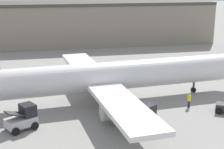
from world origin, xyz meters
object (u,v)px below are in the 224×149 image
Objects in this scene: ground_crew_worker at (189,100)px; pushback_tug at (143,119)px; airplane at (104,77)px; belt_loader_truck at (23,118)px.

pushback_tug is (-7.28, -4.84, 0.19)m from ground_crew_worker.
pushback_tug is (2.39, -9.06, -2.16)m from airplane.
airplane is 22.24× the size of ground_crew_worker.
ground_crew_worker is 0.49× the size of pushback_tug.
airplane is at bearing 79.54° from ground_crew_worker.
pushback_tug is at bearing 136.69° from ground_crew_worker.
ground_crew_worker is (9.67, -4.21, -2.34)m from airplane.
belt_loader_truck is 0.99× the size of pushback_tug.
ground_crew_worker is at bearing -28.66° from airplane.
airplane reaches higher than belt_loader_truck.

